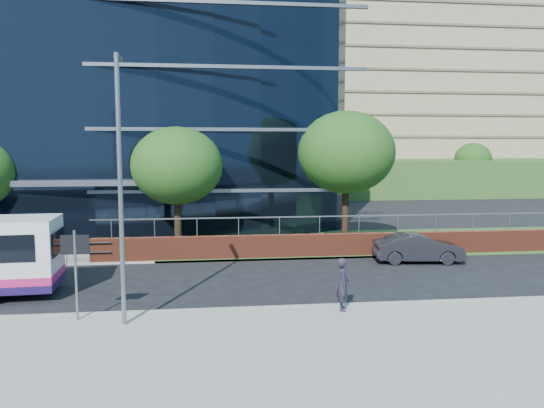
{
  "coord_description": "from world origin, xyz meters",
  "views": [
    {
      "loc": [
        8.57,
        -18.11,
        5.43
      ],
      "look_at": [
        11.72,
        8.0,
        2.65
      ],
      "focal_mm": 35.0,
      "sensor_mm": 36.0,
      "label": 1
    }
  ],
  "objects": [
    {
      "name": "tree_dist_f",
      "position": [
        40.0,
        42.0,
        4.21
      ],
      "size": [
        4.29,
        4.29,
        6.05
      ],
      "color": "black",
      "rests_on": "ground"
    },
    {
      "name": "tree_dist_e",
      "position": [
        24.0,
        40.0,
        4.54
      ],
      "size": [
        4.62,
        4.62,
        6.51
      ],
      "color": "black",
      "rests_on": "ground"
    },
    {
      "name": "streetlight_east",
      "position": [
        6.0,
        -2.17,
        4.44
      ],
      "size": [
        0.15,
        0.77,
        8.0
      ],
      "color": "slate",
      "rests_on": "pavement_near"
    },
    {
      "name": "glass_office",
      "position": [
        -4.0,
        20.85,
        8.0
      ],
      "size": [
        44.0,
        23.1,
        16.0
      ],
      "color": "black",
      "rests_on": "ground"
    },
    {
      "name": "grass_verge",
      "position": [
        24.0,
        11.0,
        0.06
      ],
      "size": [
        36.0,
        8.0,
        0.12
      ],
      "primitive_type": "cube",
      "color": "#2D511E",
      "rests_on": "ground"
    },
    {
      "name": "parked_car",
      "position": [
        18.47,
        5.74,
        0.69
      ],
      "size": [
        4.32,
        1.92,
        1.38
      ],
      "primitive_type": "imported",
      "rotation": [
        0.0,
        0.0,
        1.46
      ],
      "color": "black",
      "rests_on": "ground"
    },
    {
      "name": "street_sign",
      "position": [
        4.5,
        -1.59,
        2.15
      ],
      "size": [
        0.85,
        0.09,
        2.8
      ],
      "color": "slate",
      "rests_on": "pavement_near"
    },
    {
      "name": "pedestrian",
      "position": [
        12.9,
        -1.6,
        1.01
      ],
      "size": [
        0.55,
        0.71,
        1.73
      ],
      "primitive_type": "imported",
      "rotation": [
        0.0,
        0.0,
        1.33
      ],
      "color": "black",
      "rests_on": "pavement_near"
    },
    {
      "name": "tree_far_c",
      "position": [
        7.0,
        9.0,
        4.54
      ],
      "size": [
        4.62,
        4.62,
        6.51
      ],
      "color": "black",
      "rests_on": "ground"
    },
    {
      "name": "tree_far_d",
      "position": [
        16.0,
        10.0,
        5.19
      ],
      "size": [
        5.28,
        5.28,
        7.44
      ],
      "color": "black",
      "rests_on": "ground"
    },
    {
      "name": "retaining_wall",
      "position": [
        20.0,
        7.3,
        0.61
      ],
      "size": [
        34.0,
        0.4,
        2.11
      ],
      "color": "maroon",
      "rests_on": "ground"
    },
    {
      "name": "apartment_block",
      "position": [
        32.0,
        57.21,
        11.11
      ],
      "size": [
        60.0,
        42.0,
        30.0
      ],
      "color": "#2D511E",
      "rests_on": "ground"
    }
  ]
}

